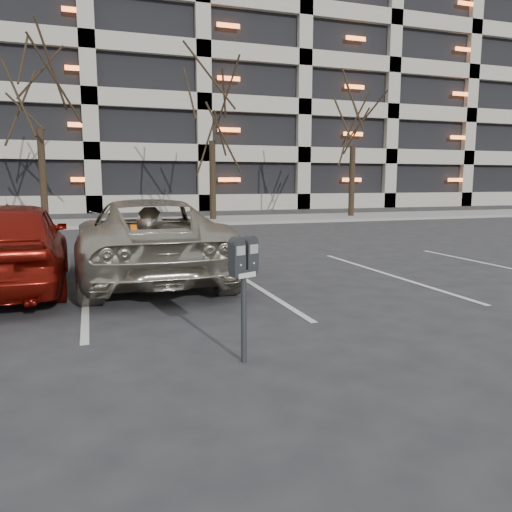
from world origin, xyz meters
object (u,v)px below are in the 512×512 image
Objects in this scene: tree_b at (36,67)px; car_red at (9,244)px; parking_meter at (244,269)px; suv_silver at (147,239)px; tree_d at (354,102)px; tree_c at (211,90)px.

tree_b is 13.99m from car_red.
parking_meter is at bearing 119.53° from car_red.
parking_meter is 5.23m from car_red.
tree_b is at bearing -77.72° from suv_silver.
tree_b is 1.11× the size of tree_d.
tree_d is (7.00, 0.00, -0.15)m from tree_c.
car_red is (0.42, -12.88, -5.44)m from tree_b.
tree_b is 7.02m from tree_c.
suv_silver reaches higher than parking_meter.
suv_silver is at bearing 70.67° from parking_meter.
tree_c is 7.00m from tree_d.
tree_c is 1.75× the size of car_red.
parking_meter is (-10.87, -17.35, -4.62)m from tree_d.
car_red is at bearing 97.10° from parking_meter.
tree_c is 18.40m from parking_meter.
tree_d is at bearing 0.00° from tree_c.
parking_meter is at bearing -122.07° from tree_d.
tree_b is at bearing 180.00° from tree_d.
tree_b is at bearing 76.06° from parking_meter.
tree_b is 14.01m from tree_d.
parking_meter is 4.85m from suv_silver.
tree_c is 1.48× the size of suv_silver.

